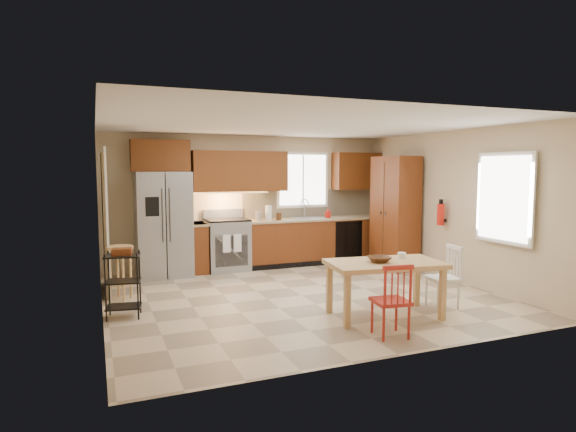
# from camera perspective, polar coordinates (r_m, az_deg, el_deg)

# --- Properties ---
(floor) EXTENTS (5.50, 5.50, 0.00)m
(floor) POSITION_cam_1_polar(r_m,az_deg,el_deg) (7.22, 1.61, -9.40)
(floor) COLOR tan
(floor) RESTS_ON ground
(ceiling) EXTENTS (5.50, 5.00, 0.02)m
(ceiling) POSITION_cam_1_polar(r_m,az_deg,el_deg) (7.00, 1.67, 10.78)
(ceiling) COLOR silver
(ceiling) RESTS_ON ground
(wall_back) EXTENTS (5.50, 0.02, 2.50)m
(wall_back) POSITION_cam_1_polar(r_m,az_deg,el_deg) (9.34, -4.50, 1.78)
(wall_back) COLOR #CCB793
(wall_back) RESTS_ON ground
(wall_front) EXTENTS (5.50, 0.02, 2.50)m
(wall_front) POSITION_cam_1_polar(r_m,az_deg,el_deg) (4.83, 13.60, -1.90)
(wall_front) COLOR #CCB793
(wall_front) RESTS_ON ground
(wall_left) EXTENTS (0.02, 5.00, 2.50)m
(wall_left) POSITION_cam_1_polar(r_m,az_deg,el_deg) (6.42, -21.48, -0.31)
(wall_left) COLOR #CCB793
(wall_left) RESTS_ON ground
(wall_right) EXTENTS (0.02, 5.00, 2.50)m
(wall_right) POSITION_cam_1_polar(r_m,az_deg,el_deg) (8.48, 18.94, 1.12)
(wall_right) COLOR #CCB793
(wall_right) RESTS_ON ground
(refrigerator) EXTENTS (0.92, 0.75, 1.82)m
(refrigerator) POSITION_cam_1_polar(r_m,az_deg,el_deg) (8.64, -14.55, -0.95)
(refrigerator) COLOR gray
(refrigerator) RESTS_ON floor
(range_stove) EXTENTS (0.76, 0.63, 0.92)m
(range_stove) POSITION_cam_1_polar(r_m,az_deg,el_deg) (8.97, -7.22, -3.47)
(range_stove) COLOR gray
(range_stove) RESTS_ON floor
(base_cabinet_narrow) EXTENTS (0.30, 0.60, 0.90)m
(base_cabinet_narrow) POSITION_cam_1_polar(r_m,az_deg,el_deg) (8.87, -10.69, -3.70)
(base_cabinet_narrow) COLOR #612A11
(base_cabinet_narrow) RESTS_ON floor
(base_cabinet_run) EXTENTS (2.92, 0.60, 0.90)m
(base_cabinet_run) POSITION_cam_1_polar(r_m,az_deg,el_deg) (9.61, 3.44, -2.90)
(base_cabinet_run) COLOR #612A11
(base_cabinet_run) RESTS_ON floor
(dishwasher) EXTENTS (0.60, 0.02, 0.78)m
(dishwasher) POSITION_cam_1_polar(r_m,az_deg,el_deg) (9.61, 7.20, -2.93)
(dishwasher) COLOR black
(dishwasher) RESTS_ON floor
(backsplash) EXTENTS (2.92, 0.03, 0.55)m
(backsplash) POSITION_cam_1_polar(r_m,az_deg,el_deg) (9.79, 2.75, 1.53)
(backsplash) COLOR beige
(backsplash) RESTS_ON wall_back
(upper_over_fridge) EXTENTS (1.00, 0.35, 0.55)m
(upper_over_fridge) POSITION_cam_1_polar(r_m,az_deg,el_deg) (8.79, -14.91, 6.92)
(upper_over_fridge) COLOR #643410
(upper_over_fridge) RESTS_ON wall_back
(upper_left_block) EXTENTS (1.80, 0.35, 0.75)m
(upper_left_block) POSITION_cam_1_polar(r_m,az_deg,el_deg) (9.08, -5.71, 5.30)
(upper_left_block) COLOR #643410
(upper_left_block) RESTS_ON wall_back
(upper_right_block) EXTENTS (1.00, 0.35, 0.75)m
(upper_right_block) POSITION_cam_1_polar(r_m,az_deg,el_deg) (10.07, 8.14, 5.29)
(upper_right_block) COLOR #643410
(upper_right_block) RESTS_ON wall_back
(window_back) EXTENTS (1.12, 0.04, 1.12)m
(window_back) POSITION_cam_1_polar(r_m,az_deg,el_deg) (9.69, 1.75, 4.30)
(window_back) COLOR white
(window_back) RESTS_ON wall_back
(sink) EXTENTS (0.62, 0.46, 0.16)m
(sink) POSITION_cam_1_polar(r_m,az_deg,el_deg) (9.48, 2.41, -0.51)
(sink) COLOR gray
(sink) RESTS_ON base_cabinet_run
(undercab_glow) EXTENTS (1.60, 0.30, 0.01)m
(undercab_glow) POSITION_cam_1_polar(r_m,az_deg,el_deg) (8.99, -7.48, 2.76)
(undercab_glow) COLOR #FFBF66
(undercab_glow) RESTS_ON wall_back
(soap_bottle) EXTENTS (0.09, 0.09, 0.19)m
(soap_bottle) POSITION_cam_1_polar(r_m,az_deg,el_deg) (9.54, 4.74, 0.33)
(soap_bottle) COLOR #B8160C
(soap_bottle) RESTS_ON base_cabinet_run
(paper_towel) EXTENTS (0.12, 0.12, 0.28)m
(paper_towel) POSITION_cam_1_polar(r_m,az_deg,el_deg) (9.10, -2.33, 0.37)
(paper_towel) COLOR silver
(paper_towel) RESTS_ON base_cabinet_run
(canister_steel) EXTENTS (0.11, 0.11, 0.18)m
(canister_steel) POSITION_cam_1_polar(r_m,az_deg,el_deg) (9.04, -3.53, 0.01)
(canister_steel) COLOR gray
(canister_steel) RESTS_ON base_cabinet_run
(canister_wood) EXTENTS (0.10, 0.10, 0.14)m
(canister_wood) POSITION_cam_1_polar(r_m,az_deg,el_deg) (9.15, -1.09, -0.04)
(canister_wood) COLOR #462912
(canister_wood) RESTS_ON base_cabinet_run
(pantry) EXTENTS (0.50, 0.95, 2.10)m
(pantry) POSITION_cam_1_polar(r_m,az_deg,el_deg) (9.25, 12.53, 0.39)
(pantry) COLOR #612A11
(pantry) RESTS_ON floor
(fire_extinguisher) EXTENTS (0.12, 0.12, 0.36)m
(fire_extinguisher) POSITION_cam_1_polar(r_m,az_deg,el_deg) (8.53, 17.64, 0.17)
(fire_extinguisher) COLOR #B8160C
(fire_extinguisher) RESTS_ON wall_right
(window_right) EXTENTS (0.04, 1.02, 1.32)m
(window_right) POSITION_cam_1_polar(r_m,az_deg,el_deg) (7.59, 24.27, 1.95)
(window_right) COLOR white
(window_right) RESTS_ON wall_right
(doorway) EXTENTS (0.04, 0.95, 2.10)m
(doorway) POSITION_cam_1_polar(r_m,az_deg,el_deg) (7.74, -20.92, -0.84)
(doorway) COLOR #8C7A59
(doorway) RESTS_ON wall_left
(dining_table) EXTENTS (1.51, 0.98, 0.69)m
(dining_table) POSITION_cam_1_polar(r_m,az_deg,el_deg) (6.28, 11.37, -8.55)
(dining_table) COLOR tan
(dining_table) RESTS_ON floor
(chair_red) EXTENTS (0.44, 0.44, 0.83)m
(chair_red) POSITION_cam_1_polar(r_m,az_deg,el_deg) (5.55, 12.06, -9.69)
(chair_red) COLOR #A32319
(chair_red) RESTS_ON floor
(chair_white) EXTENTS (0.44, 0.44, 0.83)m
(chair_white) POSITION_cam_1_polar(r_m,az_deg,el_deg) (6.85, 17.86, -6.90)
(chair_white) COLOR silver
(chair_white) RESTS_ON floor
(table_bowl) EXTENTS (0.32, 0.32, 0.07)m
(table_bowl) POSITION_cam_1_polar(r_m,az_deg,el_deg) (6.15, 10.75, -5.45)
(table_bowl) COLOR #462912
(table_bowl) RESTS_ON dining_table
(table_jar) EXTENTS (0.11, 0.11, 0.11)m
(table_jar) POSITION_cam_1_polar(r_m,az_deg,el_deg) (6.44, 13.32, -4.76)
(table_jar) COLOR silver
(table_jar) RESTS_ON dining_table
(bar_stool) EXTENTS (0.38, 0.38, 0.77)m
(bar_stool) POSITION_cam_1_polar(r_m,az_deg,el_deg) (7.34, -19.24, -6.37)
(bar_stool) COLOR tan
(bar_stool) RESTS_ON floor
(utility_cart) EXTENTS (0.47, 0.39, 0.83)m
(utility_cart) POSITION_cam_1_polar(r_m,az_deg,el_deg) (6.44, -18.95, -7.72)
(utility_cart) COLOR black
(utility_cart) RESTS_ON floor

